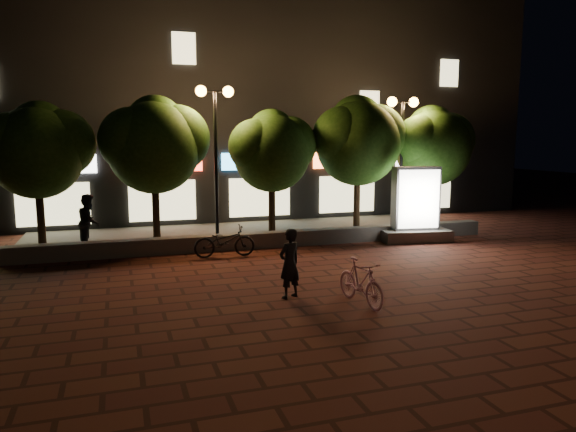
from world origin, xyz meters
name	(u,v)px	position (x,y,z in m)	size (l,w,h in m)	color
ground	(312,277)	(0.00, 0.00, 0.00)	(80.00, 80.00, 0.00)	#522419
retaining_wall	(269,240)	(0.00, 4.00, 0.25)	(16.00, 0.45, 0.50)	slate
sidewalk	(251,233)	(0.00, 6.50, 0.04)	(16.00, 5.00, 0.08)	slate
building_block	(217,108)	(-0.01, 12.99, 5.00)	(28.00, 8.12, 11.30)	black
tree_far_left	(38,147)	(-6.95, 5.46, 3.29)	(3.36, 2.80, 4.63)	black
tree_left	(155,142)	(-3.45, 5.46, 3.44)	(3.60, 3.00, 4.89)	black
tree_mid	(273,148)	(0.55, 5.46, 3.22)	(3.24, 2.70, 4.50)	black
tree_right	(359,138)	(3.86, 5.46, 3.57)	(3.72, 3.10, 5.07)	black
tree_far_right	(434,143)	(7.05, 5.46, 3.37)	(3.48, 2.90, 4.76)	black
street_lamp_left	(215,124)	(-1.50, 5.20, 4.03)	(1.26, 0.36, 5.18)	black
street_lamp_right	(402,129)	(5.50, 5.20, 3.89)	(1.26, 0.36, 4.98)	black
ad_kiosk	(415,211)	(5.14, 3.50, 1.05)	(2.54, 1.53, 2.59)	slate
scooter_pink	(361,282)	(0.22, -2.44, 0.49)	(0.46, 1.64, 0.99)	pink
rider	(290,263)	(-1.10, -1.52, 0.79)	(0.58, 0.38, 1.58)	black
scooter_parked	(224,241)	(-1.69, 3.00, 0.48)	(0.64, 1.84, 0.97)	black
pedestrian	(89,222)	(-5.58, 5.10, 0.96)	(0.85, 0.66, 1.75)	black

